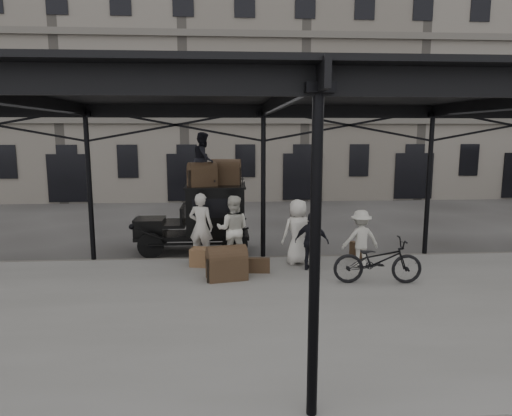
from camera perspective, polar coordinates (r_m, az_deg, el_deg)
The scene contains 18 objects.
ground at distance 11.95m, azimuth 1.69°, elevation -9.32°, with size 120.00×120.00×0.00m, color #383533.
platform at distance 10.06m, azimuth 2.81°, elevation -12.55°, with size 28.00×8.00×0.15m, color slate.
canopy at distance 9.64m, azimuth 2.84°, elevation 13.93°, with size 22.50×9.00×4.74m.
building_frontage at distance 29.46m, azimuth -1.74°, elevation 15.56°, with size 64.00×8.00×14.00m, color slate.
taxi at distance 14.79m, azimuth -6.29°, elevation -0.91°, with size 3.65×1.55×2.18m.
porter_left at distance 13.36m, azimuth -6.89°, elevation -2.32°, with size 0.72×0.47×1.97m, color beige.
porter_midleft at distance 13.02m, azimuth -2.91°, elevation -2.66°, with size 0.94×0.73×1.94m, color silver.
porter_centre at distance 12.92m, azimuth 5.25°, elevation -2.97°, with size 0.90×0.59×1.85m, color beige.
porter_official at distance 12.40m, azimuth 6.98°, elevation -4.20°, with size 0.92×0.38×1.57m, color black.
porter_right at distance 12.90m, azimuth 12.94°, elevation -3.76°, with size 1.03×0.59×1.60m, color beige.
bicycle at distance 11.70m, azimuth 14.95°, elevation -6.38°, with size 0.76×2.17×1.14m, color black.
porter_roof at distance 14.48m, azimuth -6.56°, elevation 6.10°, with size 0.81×0.63×1.67m, color black.
steamer_trunk_roof_near at distance 14.37m, azimuth -6.75°, elevation 3.98°, with size 0.85×0.52×0.63m, color #463120, non-canonical shape.
steamer_trunk_roof_far at distance 14.80m, azimuth -3.75°, elevation 4.28°, with size 0.93×0.57×0.68m, color #463120, non-canonical shape.
steamer_trunk_platform at distance 11.69m, azimuth -3.68°, elevation -7.13°, with size 0.99×0.61×0.73m, color #463120, non-canonical shape.
wicker_hamper at distance 12.91m, azimuth -6.80°, elevation -6.10°, with size 0.60×0.45×0.50m, color #8C6040.
suitcase_upright at distance 13.94m, azimuth 12.55°, elevation -5.20°, with size 0.15×0.60×0.45m, color #463120.
suitcase_flat at distance 12.21m, azimuth 0.32°, elevation -7.19°, with size 0.60×0.15×0.40m, color #463120.
Camera 1 is at (-1.11, -11.27, 3.83)m, focal length 32.00 mm.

